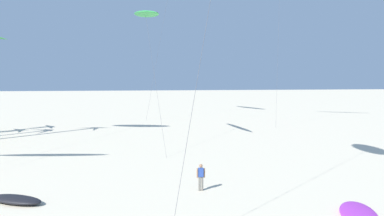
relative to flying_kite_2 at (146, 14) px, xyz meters
name	(u,v)px	position (x,y,z in m)	size (l,w,h in m)	color
flying_kite_2	(146,14)	(0.00, 0.00, 0.00)	(3.36, 11.09, 13.45)	green
grounded_kite_1	(16,199)	(-6.93, -17.49, -12.44)	(3.42, 2.41, 0.39)	black
grounded_kite_3	(359,214)	(10.17, -21.59, -12.45)	(2.92, 4.11, 0.37)	purple
person_foreground_walker	(201,176)	(3.22, -16.43, -11.76)	(0.51, 0.22, 1.60)	slate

